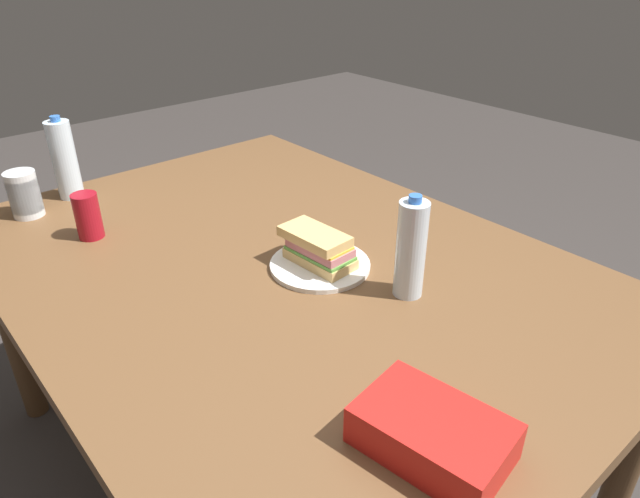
{
  "coord_description": "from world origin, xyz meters",
  "views": [
    {
      "loc": [
        -0.99,
        0.72,
        1.43
      ],
      "look_at": [
        -0.09,
        -0.06,
        0.78
      ],
      "focal_mm": 32.12,
      "sensor_mm": 36.0,
      "label": 1
    }
  ],
  "objects_px": {
    "soda_can_red": "(88,216)",
    "sandwich": "(318,248)",
    "plastic_cup_stack": "(24,194)",
    "dining_table": "(279,287)",
    "water_bottle_tall": "(64,160)",
    "water_bottle_spare": "(411,249)",
    "paper_plate": "(320,265)",
    "chip_bag": "(432,433)"
  },
  "relations": [
    {
      "from": "soda_can_red",
      "to": "sandwich",
      "type": "bearing_deg",
      "value": -145.36
    },
    {
      "from": "sandwich",
      "to": "plastic_cup_stack",
      "type": "relative_size",
      "value": 1.43
    },
    {
      "from": "soda_can_red",
      "to": "plastic_cup_stack",
      "type": "xyz_separation_m",
      "value": [
        0.25,
        0.08,
        0.0
      ]
    },
    {
      "from": "dining_table",
      "to": "sandwich",
      "type": "height_order",
      "value": "sandwich"
    },
    {
      "from": "water_bottle_tall",
      "to": "water_bottle_spare",
      "type": "distance_m",
      "value": 1.09
    },
    {
      "from": "dining_table",
      "to": "paper_plate",
      "type": "relative_size",
      "value": 6.78
    },
    {
      "from": "sandwich",
      "to": "water_bottle_spare",
      "type": "xyz_separation_m",
      "value": [
        -0.22,
        -0.08,
        0.06
      ]
    },
    {
      "from": "dining_table",
      "to": "water_bottle_tall",
      "type": "distance_m",
      "value": 0.79
    },
    {
      "from": "water_bottle_spare",
      "to": "plastic_cup_stack",
      "type": "bearing_deg",
      "value": 27.8
    },
    {
      "from": "dining_table",
      "to": "soda_can_red",
      "type": "xyz_separation_m",
      "value": [
        0.43,
        0.3,
        0.14
      ]
    },
    {
      "from": "sandwich",
      "to": "water_bottle_tall",
      "type": "bearing_deg",
      "value": 20.04
    },
    {
      "from": "water_bottle_spare",
      "to": "paper_plate",
      "type": "bearing_deg",
      "value": 19.1
    },
    {
      "from": "sandwich",
      "to": "soda_can_red",
      "type": "height_order",
      "value": "soda_can_red"
    },
    {
      "from": "sandwich",
      "to": "soda_can_red",
      "type": "distance_m",
      "value": 0.62
    },
    {
      "from": "soda_can_red",
      "to": "plastic_cup_stack",
      "type": "bearing_deg",
      "value": 18.9
    },
    {
      "from": "soda_can_red",
      "to": "water_bottle_tall",
      "type": "bearing_deg",
      "value": -10.89
    },
    {
      "from": "soda_can_red",
      "to": "plastic_cup_stack",
      "type": "height_order",
      "value": "plastic_cup_stack"
    },
    {
      "from": "dining_table",
      "to": "sandwich",
      "type": "relative_size",
      "value": 8.76
    },
    {
      "from": "water_bottle_tall",
      "to": "paper_plate",
      "type": "bearing_deg",
      "value": -159.91
    },
    {
      "from": "chip_bag",
      "to": "plastic_cup_stack",
      "type": "distance_m",
      "value": 1.31
    },
    {
      "from": "soda_can_red",
      "to": "chip_bag",
      "type": "distance_m",
      "value": 1.06
    },
    {
      "from": "water_bottle_spare",
      "to": "water_bottle_tall",
      "type": "bearing_deg",
      "value": 19.89
    },
    {
      "from": "water_bottle_tall",
      "to": "plastic_cup_stack",
      "type": "distance_m",
      "value": 0.16
    },
    {
      "from": "chip_bag",
      "to": "water_bottle_spare",
      "type": "relative_size",
      "value": 0.97
    },
    {
      "from": "paper_plate",
      "to": "water_bottle_tall",
      "type": "bearing_deg",
      "value": 20.09
    },
    {
      "from": "sandwich",
      "to": "dining_table",
      "type": "bearing_deg",
      "value": 33.93
    },
    {
      "from": "plastic_cup_stack",
      "to": "water_bottle_spare",
      "type": "bearing_deg",
      "value": -152.2
    },
    {
      "from": "paper_plate",
      "to": "sandwich",
      "type": "distance_m",
      "value": 0.05
    },
    {
      "from": "paper_plate",
      "to": "sandwich",
      "type": "bearing_deg",
      "value": 30.29
    },
    {
      "from": "sandwich",
      "to": "chip_bag",
      "type": "height_order",
      "value": "sandwich"
    },
    {
      "from": "water_bottle_tall",
      "to": "plastic_cup_stack",
      "type": "xyz_separation_m",
      "value": [
        -0.05,
        0.14,
        -0.05
      ]
    },
    {
      "from": "dining_table",
      "to": "plastic_cup_stack",
      "type": "height_order",
      "value": "plastic_cup_stack"
    },
    {
      "from": "chip_bag",
      "to": "water_bottle_tall",
      "type": "xyz_separation_m",
      "value": [
        1.35,
        0.07,
        0.08
      ]
    },
    {
      "from": "plastic_cup_stack",
      "to": "paper_plate",
      "type": "bearing_deg",
      "value": -149.98
    },
    {
      "from": "soda_can_red",
      "to": "water_bottle_spare",
      "type": "relative_size",
      "value": 0.51
    },
    {
      "from": "paper_plate",
      "to": "chip_bag",
      "type": "bearing_deg",
      "value": 156.48
    },
    {
      "from": "soda_can_red",
      "to": "plastic_cup_stack",
      "type": "distance_m",
      "value": 0.26
    },
    {
      "from": "chip_bag",
      "to": "water_bottle_spare",
      "type": "height_order",
      "value": "water_bottle_spare"
    },
    {
      "from": "paper_plate",
      "to": "water_bottle_tall",
      "type": "distance_m",
      "value": 0.87
    },
    {
      "from": "sandwich",
      "to": "plastic_cup_stack",
      "type": "height_order",
      "value": "plastic_cup_stack"
    },
    {
      "from": "soda_can_red",
      "to": "chip_bag",
      "type": "height_order",
      "value": "soda_can_red"
    },
    {
      "from": "paper_plate",
      "to": "soda_can_red",
      "type": "distance_m",
      "value": 0.63
    }
  ]
}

